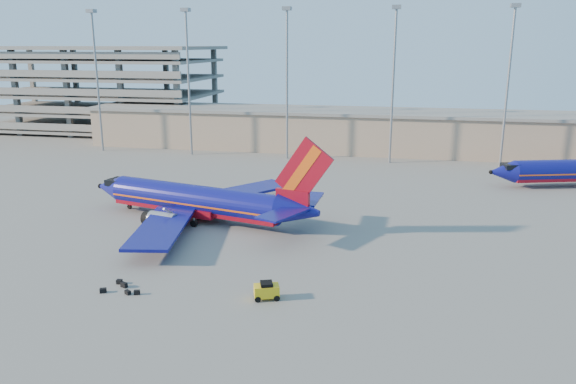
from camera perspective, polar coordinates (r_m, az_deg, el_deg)
ground at (r=66.93m, az=-4.20°, el=-4.34°), size 220.00×220.00×0.00m
terminal_building at (r=120.22m, az=8.17°, el=6.24°), size 122.00×16.00×8.50m
parking_garage at (r=156.96m, az=-18.93°, el=10.30°), size 62.00×32.00×21.40m
light_mast_row at (r=107.53m, az=5.24°, el=12.42°), size 101.60×1.60×28.65m
aircraft_main at (r=72.26m, az=-8.84°, el=-0.93°), size 34.46×32.75×11.85m
baggage_tug at (r=50.34m, az=-2.19°, el=-9.95°), size 2.54×2.02×1.59m
luggage_pile at (r=54.46m, az=-16.61°, el=-9.32°), size 3.86×2.62×0.47m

